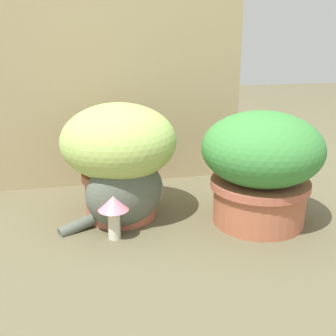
{
  "coord_description": "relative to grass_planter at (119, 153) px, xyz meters",
  "views": [
    {
      "loc": [
        -0.19,
        -1.23,
        0.62
      ],
      "look_at": [
        0.1,
        0.04,
        0.18
      ],
      "focal_mm": 47.02,
      "sensor_mm": 36.0,
      "label": 1
    }
  ],
  "objects": [
    {
      "name": "ground_plane",
      "position": [
        0.05,
        -0.11,
        -0.22
      ],
      "size": [
        6.0,
        6.0,
        0.0
      ],
      "primitive_type": "plane",
      "color": "brown"
    },
    {
      "name": "cardboard_backdrop",
      "position": [
        0.02,
        0.34,
        0.15
      ],
      "size": [
        1.02,
        0.03,
        0.75
      ],
      "primitive_type": "cube",
      "color": "tan",
      "rests_on": "ground"
    },
    {
      "name": "grass_planter",
      "position": [
        0.0,
        0.0,
        0.0
      ],
      "size": [
        0.37,
        0.37,
        0.38
      ],
      "color": "#B46247",
      "rests_on": "ground"
    },
    {
      "name": "leafy_planter",
      "position": [
        0.43,
        -0.14,
        -0.02
      ],
      "size": [
        0.38,
        0.38,
        0.36
      ],
      "color": "#B66446",
      "rests_on": "ground"
    },
    {
      "name": "cat",
      "position": [
        0.02,
        -0.06,
        -0.1
      ],
      "size": [
        0.39,
        0.26,
        0.32
      ],
      "color": "#596055",
      "rests_on": "ground"
    },
    {
      "name": "mushroom_ornament_pink",
      "position": [
        -0.04,
        -0.15,
        -0.12
      ],
      "size": [
        0.09,
        0.09,
        0.14
      ],
      "color": "silver",
      "rests_on": "ground"
    }
  ]
}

